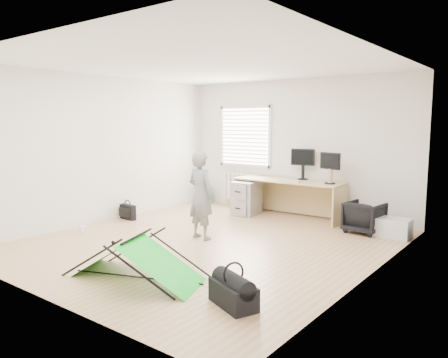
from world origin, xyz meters
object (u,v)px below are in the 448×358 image
Objects in this scene: monitor_left at (303,168)px; monitor_right at (330,172)px; storage_crate at (392,228)px; person at (201,195)px; desk at (288,199)px; laptop_bag at (128,212)px; filing_cabinet at (247,198)px; thermos at (331,176)px; office_chair at (364,217)px; duffel_bag at (233,295)px; kite at (137,257)px.

monitor_right is at bearing -32.74° from monitor_left.
person is at bearing -140.85° from storage_crate.
laptop_bag is at bearing -139.50° from desk.
desk is 0.84m from filing_cabinet.
filing_cabinet is 1.46× the size of monitor_left.
monitor_left is at bearing 164.29° from storage_crate.
storage_crate is at bearing -13.14° from thermos.
monitor_left reaches higher than office_chair.
desk is 2.12m from storage_crate.
monitor_right reaches higher than filing_cabinet.
laptop_bag reaches higher than duffel_bag.
storage_crate is at bearing 105.73° from duffel_bag.
office_chair reaches higher than duffel_bag.
thermos is 1.44m from storage_crate.
desk is 0.66m from monitor_left.
desk is 4.36m from duffel_bag.
desk is 1.01m from thermos.
office_chair is at bearing 49.19° from kite.
filing_cabinet is at bearing -164.61° from monitor_left.
office_chair is (1.44, -0.54, -0.69)m from monitor_left.
storage_crate is (2.09, -0.30, -0.21)m from desk.
person reaches higher than storage_crate.
kite is at bearing -32.70° from laptop_bag.
filing_cabinet is 2.41m from office_chair.
office_chair reaches higher than kite.
duffel_bag is (-0.46, -3.74, -0.03)m from storage_crate.
thermos is at bearing -33.18° from monitor_left.
monitor_left is 0.80× the size of office_chair.
desk is at bearing -92.03° from person.
person is 2.11m from laptop_bag.
thermos is 0.48× the size of office_chair.
kite is (-1.37, -3.79, -0.01)m from office_chair.
laptop_bag is at bearing 120.79° from kite.
storage_crate is at bearing -173.18° from office_chair.
desk is at bearing 179.08° from thermos.
duffel_bag is at bearing -62.62° from monitor_right.
duffel_bag is (3.97, -1.99, -0.02)m from laptop_bag.
person is at bearing 51.64° from office_chair.
duffel_bag is at bearing -18.74° from kite.
monitor_right is 4.19m from kite.
filing_cabinet is at bearing 179.86° from storage_crate.
laptop_bag is at bearing -158.49° from storage_crate.
desk is at bearing -163.69° from monitor_right.
storage_crate is at bearing -134.90° from person.
monitor_left is 0.84× the size of duffel_bag.
monitor_left is 4.59m from duffel_bag.
filing_cabinet is at bearing 53.96° from laptop_bag.
duffel_bag is at bearing 143.49° from person.
monitor_right is 4.19m from duffel_bag.
kite is at bearing -155.03° from duffel_bag.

